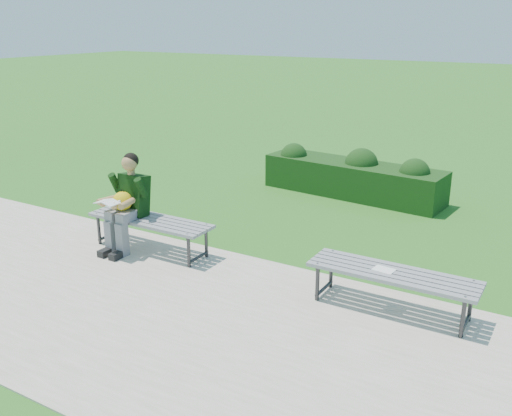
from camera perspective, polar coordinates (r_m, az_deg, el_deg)
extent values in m
plane|color=#207E1C|center=(7.54, 0.32, -5.19)|extent=(80.00, 80.00, 0.00)
cube|color=beige|center=(6.24, -7.95, -10.55)|extent=(30.00, 3.50, 0.02)
cube|color=#12390C|center=(10.36, 9.64, 2.87)|extent=(3.32, 1.12, 0.60)
sphere|color=#12390C|center=(10.78, 3.79, 5.17)|extent=(0.55, 0.55, 0.50)
sphere|color=#12390C|center=(10.29, 10.48, 4.27)|extent=(0.65, 0.65, 0.59)
sphere|color=#12390C|center=(9.88, 15.56, 3.32)|extent=(0.56, 0.56, 0.52)
cube|color=slate|center=(7.64, -11.56, -1.65)|extent=(1.80, 0.08, 0.04)
cube|color=slate|center=(7.71, -11.05, -1.43)|extent=(1.80, 0.08, 0.04)
cube|color=slate|center=(7.78, -10.55, -1.21)|extent=(1.80, 0.09, 0.04)
cube|color=slate|center=(7.85, -10.05, -0.99)|extent=(1.80, 0.08, 0.04)
cube|color=slate|center=(7.93, -9.57, -0.78)|extent=(1.80, 0.08, 0.04)
cylinder|color=#2D2D30|center=(8.24, -15.43, -2.12)|extent=(0.04, 0.04, 0.41)
cylinder|color=#2D2D30|center=(8.49, -13.61, -1.37)|extent=(0.04, 0.04, 0.41)
cylinder|color=#2D2D30|center=(8.31, -14.61, -0.55)|extent=(0.04, 0.42, 0.04)
cylinder|color=#2D2D30|center=(8.42, -14.43, -2.66)|extent=(0.04, 0.42, 0.04)
cylinder|color=gray|center=(8.15, -15.66, -0.51)|extent=(0.02, 0.02, 0.01)
cylinder|color=gray|center=(8.43, -13.66, 0.26)|extent=(0.02, 0.02, 0.01)
cylinder|color=#2D2D30|center=(7.26, -6.74, -4.37)|extent=(0.04, 0.04, 0.41)
cylinder|color=#2D2D30|center=(7.54, -5.00, -3.43)|extent=(0.04, 0.04, 0.41)
cylinder|color=#2D2D30|center=(7.33, -5.90, -2.57)|extent=(0.04, 0.42, 0.04)
cylinder|color=#2D2D30|center=(7.45, -5.82, -4.92)|extent=(0.04, 0.42, 0.04)
cylinder|color=gray|center=(7.15, -6.90, -2.57)|extent=(0.02, 0.02, 0.01)
cylinder|color=gray|center=(7.46, -4.97, -1.61)|extent=(0.02, 0.02, 0.01)
cube|color=slate|center=(6.06, 12.92, -7.12)|extent=(1.80, 0.08, 0.04)
cube|color=slate|center=(6.15, 13.22, -6.76)|extent=(1.80, 0.08, 0.04)
cube|color=slate|center=(6.24, 13.52, -6.40)|extent=(1.80, 0.08, 0.04)
cube|color=slate|center=(6.33, 13.81, -6.05)|extent=(1.80, 0.08, 0.04)
cube|color=slate|center=(6.43, 14.09, -5.72)|extent=(1.80, 0.08, 0.04)
cylinder|color=#2D2D30|center=(6.42, 6.16, -7.49)|extent=(0.04, 0.04, 0.41)
cylinder|color=#2D2D30|center=(6.73, 7.52, -6.26)|extent=(0.04, 0.04, 0.41)
cylinder|color=#2D2D30|center=(6.50, 6.92, -5.40)|extent=(0.04, 0.42, 0.04)
cylinder|color=#2D2D30|center=(6.64, 6.81, -8.00)|extent=(0.04, 0.42, 0.04)
cylinder|color=gray|center=(6.30, 6.17, -5.51)|extent=(0.02, 0.02, 0.01)
cylinder|color=gray|center=(6.65, 7.67, -4.25)|extent=(0.02, 0.02, 0.01)
cylinder|color=#2D2D30|center=(6.03, 19.98, -10.37)|extent=(0.04, 0.04, 0.41)
cylinder|color=#2D2D30|center=(6.36, 20.67, -8.89)|extent=(0.04, 0.04, 0.41)
cylinder|color=#2D2D30|center=(6.11, 20.52, -8.09)|extent=(0.04, 0.42, 0.04)
cylinder|color=#2D2D30|center=(6.26, 20.19, -10.79)|extent=(0.04, 0.42, 0.04)
cylinder|color=gray|center=(5.90, 20.20, -8.32)|extent=(0.02, 0.02, 0.01)
cylinder|color=gray|center=(6.27, 20.95, -6.79)|extent=(0.02, 0.02, 0.01)
cube|color=slate|center=(7.90, -13.53, -0.45)|extent=(0.14, 0.42, 0.13)
cube|color=slate|center=(7.77, -12.47, -0.70)|extent=(0.14, 0.42, 0.13)
cube|color=slate|center=(7.88, -14.28, -2.81)|extent=(0.12, 0.13, 0.45)
cube|color=slate|center=(7.75, -13.22, -3.10)|extent=(0.12, 0.13, 0.45)
cube|color=black|center=(7.88, -14.68, -4.25)|extent=(0.11, 0.26, 0.09)
cube|color=black|center=(7.75, -13.63, -4.56)|extent=(0.11, 0.26, 0.09)
cube|color=black|center=(7.91, -12.13, 1.30)|extent=(0.40, 0.30, 0.59)
cylinder|color=#A67C4C|center=(7.81, -12.38, 3.51)|extent=(0.10, 0.10, 0.08)
sphere|color=#A67C4C|center=(7.77, -12.55, 4.40)|extent=(0.21, 0.21, 0.21)
sphere|color=black|center=(7.78, -12.41, 4.66)|extent=(0.21, 0.21, 0.21)
cylinder|color=black|center=(7.95, -13.91, 2.46)|extent=(0.10, 0.21, 0.30)
cylinder|color=black|center=(7.65, -11.43, 2.01)|extent=(0.10, 0.21, 0.30)
cylinder|color=#A67C4C|center=(7.81, -14.62, 0.81)|extent=(0.14, 0.31, 0.08)
cylinder|color=#A67C4C|center=(7.58, -12.79, 0.43)|extent=(0.14, 0.31, 0.08)
sphere|color=#A67C4C|center=(7.66, -15.08, 0.43)|extent=(0.09, 0.09, 0.09)
sphere|color=#A67C4C|center=(7.52, -14.01, 0.19)|extent=(0.09, 0.09, 0.09)
sphere|color=yellow|center=(7.77, -13.20, 0.68)|extent=(0.26, 0.26, 0.26)
cone|color=orange|center=(7.69, -13.78, 0.41)|extent=(0.08, 0.08, 0.08)
cone|color=black|center=(7.75, -13.30, 1.63)|extent=(0.03, 0.05, 0.08)
cone|color=black|center=(7.74, -13.08, 1.58)|extent=(0.03, 0.04, 0.07)
sphere|color=white|center=(7.72, -13.96, 0.75)|extent=(0.05, 0.05, 0.05)
sphere|color=white|center=(7.66, -13.47, 0.65)|extent=(0.05, 0.05, 0.05)
cube|color=white|center=(7.61, -15.09, 0.68)|extent=(0.15, 0.20, 0.05)
cube|color=white|center=(7.51, -14.28, 0.51)|extent=(0.15, 0.20, 0.05)
cube|color=white|center=(6.26, 12.66, -6.04)|extent=(0.24, 0.18, 0.01)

